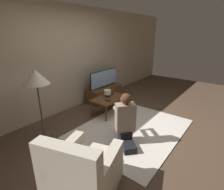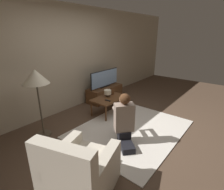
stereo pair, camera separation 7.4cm
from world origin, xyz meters
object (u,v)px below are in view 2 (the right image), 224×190
at_px(tv, 105,78).
at_px(floor_lamp, 36,80).
at_px(coffee_table, 109,99).
at_px(armchair, 80,174).
at_px(person_kneeling, 124,120).
at_px(table_lamp, 108,93).

distance_m(tv, floor_lamp, 2.32).
bearing_deg(coffee_table, floor_lamp, 166.51).
height_order(coffee_table, armchair, armchair).
relative_size(tv, coffee_table, 1.26).
relative_size(armchair, person_kneeling, 1.07).
bearing_deg(floor_lamp, person_kneeling, -61.24).
bearing_deg(armchair, tv, -71.48).
xyz_separation_m(armchair, table_lamp, (2.08, 1.31, 0.23)).
xyz_separation_m(tv, armchair, (-2.68, -1.93, -0.37)).
height_order(armchair, person_kneeling, person_kneeling).
distance_m(armchair, person_kneeling, 1.24).
relative_size(tv, table_lamp, 6.26).
distance_m(tv, table_lamp, 0.88).
xyz_separation_m(tv, coffee_table, (-0.64, -0.71, -0.29)).
bearing_deg(person_kneeling, coffee_table, -88.62).
xyz_separation_m(coffee_table, person_kneeling, (-0.83, -1.03, 0.11)).
bearing_deg(table_lamp, armchair, -147.82).
distance_m(tv, person_kneeling, 2.29).
relative_size(coffee_table, floor_lamp, 0.68).
bearing_deg(tv, coffee_table, -132.02).
distance_m(floor_lamp, armchair, 1.87).
bearing_deg(person_kneeling, table_lamp, -87.62).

